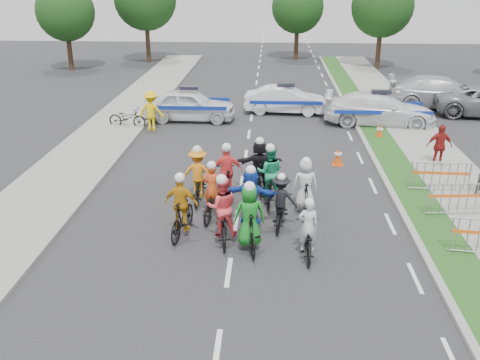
# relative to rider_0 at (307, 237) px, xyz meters

# --- Properties ---
(ground) EXTENTS (90.00, 90.00, 0.00)m
(ground) POSITION_rel_rider_0_xyz_m (-1.99, -0.95, -0.57)
(ground) COLOR #28282B
(ground) RESTS_ON ground
(curb_right) EXTENTS (0.20, 60.00, 0.12)m
(curb_right) POSITION_rel_rider_0_xyz_m (3.11, 4.05, -0.51)
(curb_right) COLOR gray
(curb_right) RESTS_ON ground
(grass_strip) EXTENTS (1.20, 60.00, 0.11)m
(grass_strip) POSITION_rel_rider_0_xyz_m (3.81, 4.05, -0.51)
(grass_strip) COLOR #1C4B18
(grass_strip) RESTS_ON ground
(sidewalk_right) EXTENTS (2.40, 60.00, 0.13)m
(sidewalk_right) POSITION_rel_rider_0_xyz_m (5.61, 4.05, -0.50)
(sidewalk_right) COLOR gray
(sidewalk_right) RESTS_ON ground
(sidewalk_left) EXTENTS (3.00, 60.00, 0.13)m
(sidewalk_left) POSITION_rel_rider_0_xyz_m (-8.49, 4.05, -0.50)
(sidewalk_left) COLOR gray
(sidewalk_left) RESTS_ON ground
(rider_0) EXTENTS (0.61, 1.68, 1.70)m
(rider_0) POSITION_rel_rider_0_xyz_m (0.00, 0.00, 0.00)
(rider_0) COLOR black
(rider_0) RESTS_ON ground
(rider_1) EXTENTS (0.93, 1.97, 2.00)m
(rider_1) POSITION_rel_rider_0_xyz_m (-1.53, 0.29, 0.21)
(rider_1) COLOR black
(rider_1) RESTS_ON ground
(rider_2) EXTENTS (0.94, 2.03, 2.00)m
(rider_2) POSITION_rel_rider_0_xyz_m (-2.30, 0.76, 0.17)
(rider_2) COLOR black
(rider_2) RESTS_ON ground
(rider_3) EXTENTS (1.03, 1.92, 1.95)m
(rider_3) POSITION_rel_rider_0_xyz_m (-3.45, 0.96, 0.18)
(rider_3) COLOR black
(rider_3) RESTS_ON ground
(rider_4) EXTENTS (1.01, 1.74, 1.71)m
(rider_4) POSITION_rel_rider_0_xyz_m (-0.68, 1.69, 0.10)
(rider_4) COLOR black
(rider_4) RESTS_ON ground
(rider_5) EXTENTS (1.62, 1.92, 1.96)m
(rider_5) POSITION_rel_rider_0_xyz_m (-1.55, 1.61, 0.25)
(rider_5) COLOR black
(rider_5) RESTS_ON ground
(rider_6) EXTENTS (0.95, 1.90, 1.86)m
(rider_6) POSITION_rel_rider_0_xyz_m (-2.73, 2.22, 0.05)
(rider_6) COLOR black
(rider_6) RESTS_ON ground
(rider_7) EXTENTS (0.82, 1.79, 1.84)m
(rider_7) POSITION_rel_rider_0_xyz_m (0.08, 2.77, 0.15)
(rider_7) COLOR black
(rider_7) RESTS_ON ground
(rider_8) EXTENTS (0.87, 2.00, 2.01)m
(rider_8) POSITION_rel_rider_0_xyz_m (-1.01, 3.49, 0.17)
(rider_8) COLOR black
(rider_8) RESTS_ON ground
(rider_9) EXTENTS (1.06, 1.97, 2.00)m
(rider_9) POSITION_rel_rider_0_xyz_m (-2.38, 3.52, 0.20)
(rider_9) COLOR black
(rider_9) RESTS_ON ground
(rider_10) EXTENTS (1.07, 1.89, 1.92)m
(rider_10) POSITION_rel_rider_0_xyz_m (-3.31, 3.42, 0.18)
(rider_10) COLOR black
(rider_10) RESTS_ON ground
(rider_11) EXTENTS (1.61, 1.92, 1.98)m
(rider_11) POSITION_rel_rider_0_xyz_m (-1.36, 4.27, 0.26)
(rider_11) COLOR black
(rider_11) RESTS_ON ground
(police_car_0) EXTENTS (4.58, 1.91, 1.55)m
(police_car_0) POSITION_rel_rider_0_xyz_m (-5.06, 13.40, 0.21)
(police_car_0) COLOR white
(police_car_0) RESTS_ON ground
(police_car_1) EXTENTS (4.32, 1.77, 1.39)m
(police_car_1) POSITION_rel_rider_0_xyz_m (-0.25, 15.10, 0.13)
(police_car_1) COLOR white
(police_car_1) RESTS_ON ground
(police_car_2) EXTENTS (5.51, 2.80, 1.53)m
(police_car_2) POSITION_rel_rider_0_xyz_m (4.24, 13.09, 0.20)
(police_car_2) COLOR white
(police_car_2) RESTS_ON ground
(civilian_sedan) EXTENTS (6.05, 3.16, 1.67)m
(civilian_sedan) POSITION_rel_rider_0_xyz_m (8.23, 16.71, 0.27)
(civilian_sedan) COLOR #B6B6BC
(civilian_sedan) RESTS_ON ground
(spectator_2) EXTENTS (1.00, 0.46, 1.67)m
(spectator_2) POSITION_rel_rider_0_xyz_m (5.39, 7.19, 0.27)
(spectator_2) COLOR maroon
(spectator_2) RESTS_ON ground
(marshal_hiviz) EXTENTS (1.31, 0.88, 1.88)m
(marshal_hiviz) POSITION_rel_rider_0_xyz_m (-6.55, 11.45, 0.37)
(marshal_hiviz) COLOR yellow
(marshal_hiviz) RESTS_ON ground
(barrier_1) EXTENTS (2.04, 0.67, 1.12)m
(barrier_1) POSITION_rel_rider_0_xyz_m (4.71, 2.63, -0.01)
(barrier_1) COLOR #A5A8AD
(barrier_1) RESTS_ON ground
(barrier_2) EXTENTS (2.02, 0.58, 1.12)m
(barrier_2) POSITION_rel_rider_0_xyz_m (4.71, 4.56, -0.01)
(barrier_2) COLOR #A5A8AD
(barrier_2) RESTS_ON ground
(cone_0) EXTENTS (0.40, 0.40, 0.70)m
(cone_0) POSITION_rel_rider_0_xyz_m (1.61, 7.15, -0.23)
(cone_0) COLOR #F24C0C
(cone_0) RESTS_ON ground
(cone_1) EXTENTS (0.40, 0.40, 0.70)m
(cone_1) POSITION_rel_rider_0_xyz_m (3.86, 10.74, -0.23)
(cone_1) COLOR #F24C0C
(cone_1) RESTS_ON ground
(parked_bike) EXTENTS (1.93, 0.92, 0.97)m
(parked_bike) POSITION_rel_rider_0_xyz_m (-7.82, 11.84, -0.08)
(parked_bike) COLOR black
(parked_bike) RESTS_ON ground
(tree_0) EXTENTS (4.20, 4.20, 6.30)m
(tree_0) POSITION_rel_rider_0_xyz_m (-15.99, 27.05, 3.62)
(tree_0) COLOR #382619
(tree_0) RESTS_ON ground
(tree_1) EXTENTS (4.55, 4.55, 6.82)m
(tree_1) POSITION_rel_rider_0_xyz_m (7.01, 29.05, 3.97)
(tree_1) COLOR #382619
(tree_1) RESTS_ON ground
(tree_4) EXTENTS (4.20, 4.20, 6.30)m
(tree_4) POSITION_rel_rider_0_xyz_m (1.01, 33.05, 3.62)
(tree_4) COLOR #382619
(tree_4) RESTS_ON ground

